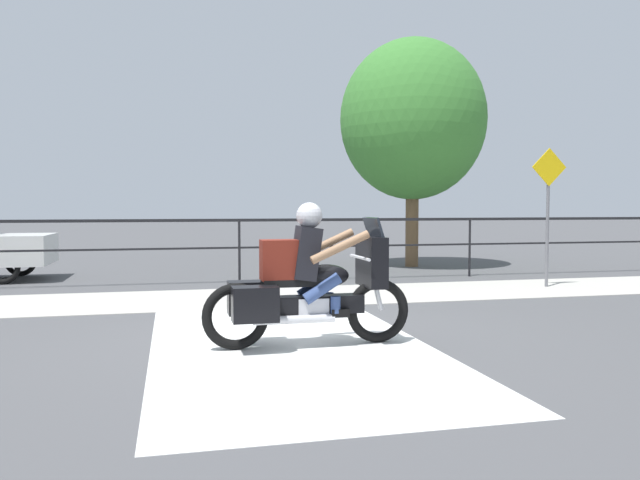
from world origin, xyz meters
The scene contains 7 objects.
ground_plane centered at (0.00, 0.00, 0.00)m, with size 120.00×120.00×0.00m, color #4C4C4F.
sidewalk_band centered at (0.00, 3.40, 0.01)m, with size 44.00×2.40×0.01m, color #B7B2A8.
crosswalk_band centered at (-0.07, -0.20, 0.00)m, with size 3.02×6.00×0.01m, color silver.
fence_railing centered at (0.00, 5.52, 1.02)m, with size 36.00×0.05×1.31m.
motorcycle centered at (0.11, -0.43, 0.70)m, with size 2.34×0.76×1.59m.
street_sign centered at (5.69, 3.47, 1.67)m, with size 0.72×0.06×2.66m.
tree_behind_sign centered at (4.72, 7.99, 3.77)m, with size 3.72×3.72×5.83m.
Camera 1 is at (-1.33, -7.12, 1.55)m, focal length 35.00 mm.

